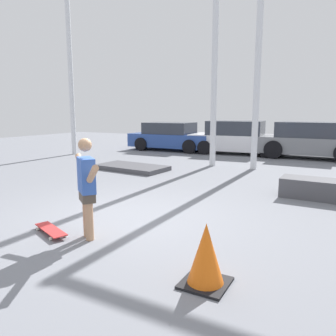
{
  "coord_description": "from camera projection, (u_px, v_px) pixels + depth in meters",
  "views": [
    {
      "loc": [
        3.28,
        -4.42,
        1.85
      ],
      "look_at": [
        0.02,
        1.56,
        0.67
      ],
      "focal_mm": 35.0,
      "sensor_mm": 36.0,
      "label": 1
    }
  ],
  "objects": [
    {
      "name": "parked_car_grey",
      "position": [
        309.0,
        141.0,
        12.99
      ],
      "size": [
        4.0,
        1.88,
        1.43
      ],
      "rotation": [
        0.0,
        0.0,
        0.0
      ],
      "color": "slate",
      "rests_on": "ground_plane"
    },
    {
      "name": "skateboard",
      "position": [
        51.0,
        230.0,
        5.0
      ],
      "size": [
        0.81,
        0.48,
        0.08
      ],
      "rotation": [
        0.0,
        0.0,
        -0.36
      ],
      "color": "red",
      "rests_on": "ground_plane"
    },
    {
      "name": "canopy_support_left",
      "position": [
        133.0,
        46.0,
        12.08
      ],
      "size": [
        6.6,
        0.2,
        6.93
      ],
      "color": "silver",
      "rests_on": "ground_plane"
    },
    {
      "name": "skateboarder",
      "position": [
        87.0,
        184.0,
        4.71
      ],
      "size": [
        1.11,
        0.86,
        1.48
      ],
      "rotation": [
        0.0,
        0.0,
        -0.64
      ],
      "color": "tan",
      "rests_on": "ground_plane"
    },
    {
      "name": "grind_box",
      "position": [
        331.0,
        190.0,
        6.88
      ],
      "size": [
        2.01,
        0.69,
        0.42
      ],
      "primitive_type": "cube",
      "rotation": [
        0.0,
        0.0,
        -0.02
      ],
      "color": "#47474C",
      "rests_on": "ground_plane"
    },
    {
      "name": "parked_car_blue",
      "position": [
        172.0,
        137.0,
        15.69
      ],
      "size": [
        4.06,
        2.03,
        1.32
      ],
      "rotation": [
        0.0,
        0.0,
        0.03
      ],
      "color": "#284793",
      "rests_on": "ground_plane"
    },
    {
      "name": "parked_car_white",
      "position": [
        238.0,
        138.0,
        14.43
      ],
      "size": [
        4.37,
        2.31,
        1.43
      ],
      "rotation": [
        0.0,
        0.0,
        0.09
      ],
      "color": "white",
      "rests_on": "ground_plane"
    },
    {
      "name": "manual_pad",
      "position": [
        132.0,
        167.0,
        10.49
      ],
      "size": [
        2.36,
        1.35,
        0.14
      ],
      "primitive_type": "cube",
      "rotation": [
        0.0,
        0.0,
        -0.08
      ],
      "color": "#47474C",
      "rests_on": "ground_plane"
    },
    {
      "name": "ground_plane",
      "position": [
        124.0,
        219.0,
        5.69
      ],
      "size": [
        36.0,
        36.0,
        0.0
      ],
      "primitive_type": "plane",
      "color": "slate"
    },
    {
      "name": "traffic_cone",
      "position": [
        206.0,
        255.0,
        3.49
      ],
      "size": [
        0.49,
        0.49,
        0.69
      ],
      "color": "black",
      "rests_on": "ground_plane"
    }
  ]
}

